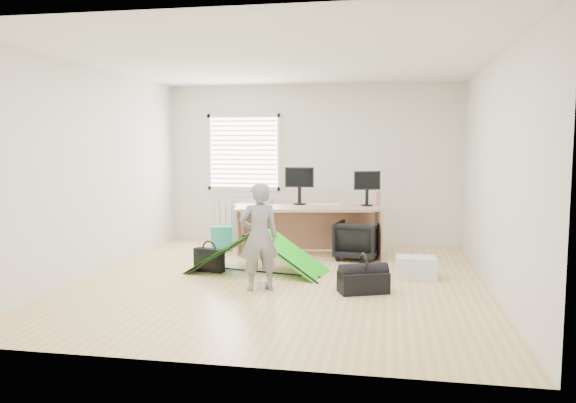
% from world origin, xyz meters
% --- Properties ---
extents(ground, '(5.50, 5.50, 0.00)m').
position_xyz_m(ground, '(0.00, 0.00, 0.00)').
color(ground, tan).
rests_on(ground, ground).
extents(back_wall, '(5.00, 0.02, 2.70)m').
position_xyz_m(back_wall, '(0.00, 2.75, 1.35)').
color(back_wall, silver).
rests_on(back_wall, ground).
extents(window, '(1.20, 0.06, 1.20)m').
position_xyz_m(window, '(-1.20, 2.71, 1.55)').
color(window, silver).
rests_on(window, back_wall).
extents(radiator, '(1.00, 0.12, 0.60)m').
position_xyz_m(radiator, '(-1.20, 2.67, 0.45)').
color(radiator, silver).
rests_on(radiator, back_wall).
extents(desk, '(2.27, 1.07, 0.74)m').
position_xyz_m(desk, '(0.08, 1.62, 0.37)').
color(desk, '#AC7A60').
rests_on(desk, ground).
extents(filing_cabinet, '(0.47, 0.61, 0.69)m').
position_xyz_m(filing_cabinet, '(-1.03, 2.40, 0.35)').
color(filing_cabinet, '#A0A4A5').
rests_on(filing_cabinet, ground).
extents(monitor_left, '(0.45, 0.10, 0.43)m').
position_xyz_m(monitor_left, '(-0.09, 1.91, 0.96)').
color(monitor_left, black).
rests_on(monitor_left, desk).
extents(monitor_right, '(0.42, 0.22, 0.39)m').
position_xyz_m(monitor_right, '(0.97, 1.92, 0.94)').
color(monitor_right, black).
rests_on(monitor_right, desk).
extents(keyboard, '(0.51, 0.25, 0.02)m').
position_xyz_m(keyboard, '(0.30, 1.88, 0.76)').
color(keyboard, beige).
rests_on(keyboard, desk).
extents(thermos, '(0.07, 0.07, 0.23)m').
position_xyz_m(thermos, '(1.14, 1.93, 0.86)').
color(thermos, '#A95E79').
rests_on(thermos, desk).
extents(office_chair, '(0.70, 0.71, 0.57)m').
position_xyz_m(office_chair, '(0.85, 1.44, 0.28)').
color(office_chair, black).
rests_on(office_chair, ground).
extents(person, '(0.54, 0.46, 1.26)m').
position_xyz_m(person, '(-0.17, -0.52, 0.63)').
color(person, slate).
rests_on(person, ground).
extents(kite, '(1.90, 1.12, 0.55)m').
position_xyz_m(kite, '(-0.41, 0.34, 0.28)').
color(kite, '#1CCB13').
rests_on(kite, ground).
extents(storage_crate, '(0.51, 0.36, 0.28)m').
position_xyz_m(storage_crate, '(1.65, 0.39, 0.14)').
color(storage_crate, silver).
rests_on(storage_crate, ground).
extents(tote_bag, '(0.36, 0.25, 0.39)m').
position_xyz_m(tote_bag, '(-1.31, 1.68, 0.20)').
color(tote_bag, teal).
rests_on(tote_bag, ground).
extents(laptop_bag, '(0.44, 0.22, 0.31)m').
position_xyz_m(laptop_bag, '(-1.05, 0.28, 0.16)').
color(laptop_bag, black).
rests_on(laptop_bag, ground).
extents(white_box, '(0.11, 0.11, 0.10)m').
position_xyz_m(white_box, '(-0.15, -0.45, 0.05)').
color(white_box, silver).
rests_on(white_box, ground).
extents(duffel_bag, '(0.62, 0.47, 0.24)m').
position_xyz_m(duffel_bag, '(1.03, -0.43, 0.12)').
color(duffel_bag, black).
rests_on(duffel_bag, ground).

